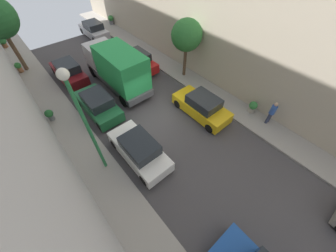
% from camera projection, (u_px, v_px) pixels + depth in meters
% --- Properties ---
extents(ground, '(32.00, 32.00, 0.00)m').
position_uv_depth(ground, '(155.00, 117.00, 13.87)').
color(ground, '#423F42').
extents(sidewalk_left, '(2.00, 44.00, 0.15)m').
position_uv_depth(sidewalk_left, '(89.00, 155.00, 11.67)').
color(sidewalk_left, gray).
rests_on(sidewalk_left, ground).
extents(sidewalk_right, '(2.00, 44.00, 0.15)m').
position_uv_depth(sidewalk_right, '(203.00, 88.00, 15.95)').
color(sidewalk_right, gray).
rests_on(sidewalk_right, ground).
extents(parked_car_left_1, '(1.78, 4.20, 1.57)m').
position_uv_depth(parked_car_left_1, '(139.00, 150.00, 11.14)').
color(parked_car_left_1, white).
rests_on(parked_car_left_1, ground).
extents(parked_car_left_2, '(1.78, 4.20, 1.57)m').
position_uv_depth(parked_car_left_2, '(98.00, 104.00, 13.68)').
color(parked_car_left_2, '#1E6638').
rests_on(parked_car_left_2, ground).
extents(parked_car_left_3, '(1.78, 4.20, 1.57)m').
position_uv_depth(parked_car_left_3, '(69.00, 72.00, 16.35)').
color(parked_car_left_3, maroon).
rests_on(parked_car_left_3, ground).
extents(parked_car_right_1, '(1.78, 4.20, 1.57)m').
position_uv_depth(parked_car_right_1, '(202.00, 106.00, 13.55)').
color(parked_car_right_1, gold).
rests_on(parked_car_right_1, ground).
extents(parked_car_right_2, '(1.78, 4.20, 1.57)m').
position_uv_depth(parked_car_right_2, '(137.00, 61.00, 17.50)').
color(parked_car_right_2, red).
rests_on(parked_car_right_2, ground).
extents(parked_car_right_3, '(1.78, 4.20, 1.57)m').
position_uv_depth(parked_car_right_3, '(94.00, 30.00, 21.83)').
color(parked_car_right_3, silver).
rests_on(parked_car_right_3, ground).
extents(delivery_truck, '(2.26, 6.60, 3.38)m').
position_uv_depth(delivery_truck, '(117.00, 68.00, 14.84)').
color(delivery_truck, '#4C4C51').
rests_on(delivery_truck, ground).
extents(pedestrian, '(0.40, 0.36, 1.72)m').
position_uv_depth(pedestrian, '(272.00, 112.00, 12.65)').
color(pedestrian, '#2D334C').
rests_on(pedestrian, sidewalk_right).
extents(street_tree_1, '(2.35, 2.35, 4.59)m').
position_uv_depth(street_tree_1, '(187.00, 35.00, 14.53)').
color(street_tree_1, brown).
rests_on(street_tree_1, sidewalk_right).
extents(potted_plant_0, '(0.51, 0.51, 0.88)m').
position_uv_depth(potted_plant_0, '(19.00, 67.00, 16.99)').
color(potted_plant_0, brown).
rests_on(potted_plant_0, sidewalk_left).
extents(potted_plant_1, '(0.63, 0.63, 1.00)m').
position_uv_depth(potted_plant_1, '(111.00, 19.00, 23.89)').
color(potted_plant_1, slate).
rests_on(potted_plant_1, sidewalk_right).
extents(potted_plant_2, '(0.57, 0.57, 0.85)m').
position_uv_depth(potted_plant_2, '(253.00, 107.00, 13.69)').
color(potted_plant_2, '#B2A899').
rests_on(potted_plant_2, sidewalk_right).
extents(potted_plant_3, '(0.53, 0.53, 0.85)m').
position_uv_depth(potted_plant_3, '(49.00, 115.00, 13.14)').
color(potted_plant_3, slate).
rests_on(potted_plant_3, sidewalk_left).
extents(potted_plant_5, '(0.77, 0.77, 1.09)m').
position_uv_depth(potted_plant_5, '(2.00, 41.00, 19.89)').
color(potted_plant_5, brown).
rests_on(potted_plant_5, sidewalk_left).
extents(lamp_post, '(0.44, 0.44, 6.28)m').
position_uv_depth(lamp_post, '(82.00, 116.00, 8.07)').
color(lamp_post, '#26723F').
rests_on(lamp_post, sidewalk_left).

